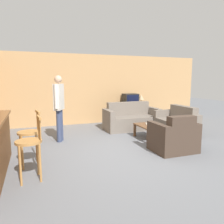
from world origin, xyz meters
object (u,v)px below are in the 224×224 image
Objects in this scene: tv_unit at (130,114)px; table_lamp at (141,98)px; bar_chair_mid at (30,136)px; person_by_window at (59,104)px; loveseat_right at (177,124)px; couch_far at (131,120)px; book_on_table at (148,124)px; bar_chair_near at (30,146)px; armchair_near at (174,138)px; tv at (130,100)px; coffee_table at (150,127)px.

table_lamp reaches higher than tv_unit.
bar_chair_mid is 0.60× the size of person_by_window.
tv_unit is (-0.53, 2.26, -0.01)m from loveseat_right.
book_on_table is at bearing -90.84° from couch_far.
bar_chair_near is 4.31m from couch_far.
couch_far is at bearing 42.00° from bar_chair_near.
person_by_window is (-3.46, 0.46, 0.70)m from loveseat_right.
person_by_window is (0.75, 2.21, 0.43)m from bar_chair_near.
table_lamp is at bearing 67.12° from book_on_table.
book_on_table is 2.56m from person_by_window.
person_by_window is (-2.40, 1.80, 0.69)m from armchair_near.
tv is at bearing 42.21° from bar_chair_mid.
bar_chair_mid is 1.95× the size of tv.
armchair_near is at bearing -36.91° from person_by_window.
armchair_near reaches higher than coffee_table.
tv is (3.68, 4.00, 0.28)m from bar_chair_near.
tv is (0.54, 3.59, 0.55)m from armchair_near.
armchair_near is at bearing -98.57° from tv.
coffee_table is at bearing -96.56° from book_on_table.
bar_chair_near is at bearing -153.50° from coffee_table.
couch_far is 3.30× the size of tv.
couch_far is 4.00× the size of table_lamp.
coffee_table is at bearing -91.34° from couch_far.
person_by_window reaches higher than tv_unit.
table_lamp is at bearing 67.82° from coffee_table.
coffee_table is 2.59m from person_by_window.
armchair_near is at bearing -105.73° from table_lamp.
person_by_window reaches higher than tv.
tv is (0.49, 1.13, 0.55)m from couch_far.
coffee_table is at bearing -14.67° from person_by_window.
bar_chair_mid is at bearing -162.08° from book_on_table.
tv reaches higher than tv_unit.
table_lamp is 0.26× the size of person_by_window.
bar_chair_mid is 1.23× the size of coffee_table.
coffee_table is (-0.03, -1.30, 0.01)m from couch_far.
tv_unit is 0.80m from table_lamp.
person_by_window is (-2.94, -1.79, 0.14)m from tv.
armchair_near reaches higher than tv_unit.
coffee_table is at bearing -112.18° from table_lamp.
tv_unit is (3.68, 4.01, -0.28)m from bar_chair_near.
tv is (-0.53, 2.26, 0.55)m from loveseat_right.
bar_chair_mid is 3.34m from book_on_table.
loveseat_right is (4.21, 1.75, -0.27)m from bar_chair_near.
couch_far is 1.52m from loveseat_right.
person_by_window is at bearing 71.34° from bar_chair_near.
book_on_table is at bearing 28.01° from bar_chair_near.
bar_chair_mid is 3.89m from couch_far.
tv is at bearing -90.00° from tv_unit.
couch_far reaches higher than loveseat_right.
book_on_table is (-0.51, -2.31, -0.46)m from tv.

